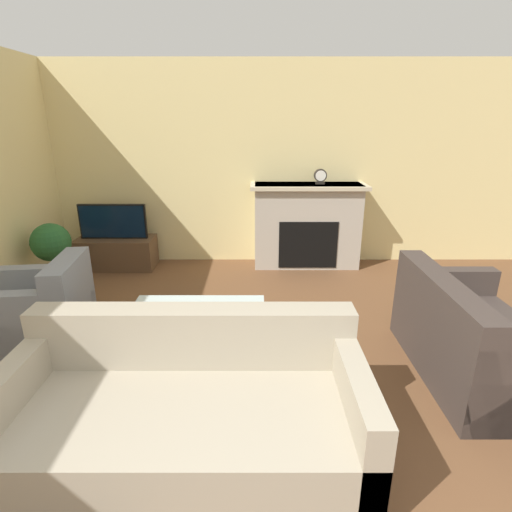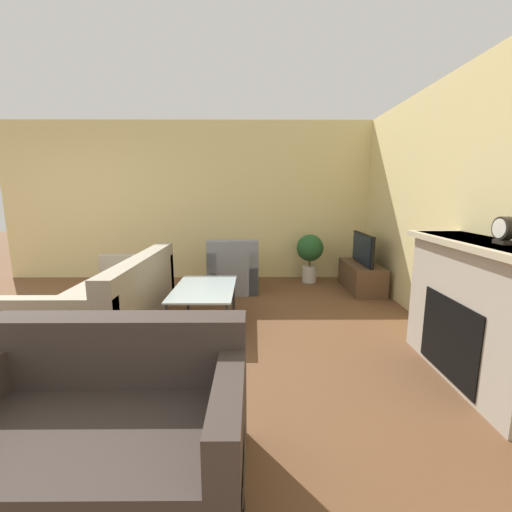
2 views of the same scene
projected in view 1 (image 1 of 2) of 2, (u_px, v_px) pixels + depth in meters
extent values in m
cube|color=beige|center=(248.00, 166.00, 5.46)|extent=(8.24, 0.06, 2.70)
cube|color=#B2A899|center=(308.00, 226.00, 5.48)|extent=(1.42, 0.43, 1.14)
cube|color=black|center=(310.00, 245.00, 5.34)|extent=(0.78, 0.01, 0.64)
cube|color=beige|center=(310.00, 186.00, 5.27)|extent=(1.54, 0.49, 0.05)
cube|color=brown|center=(119.00, 253.00, 5.51)|extent=(1.04, 0.47, 0.42)
cube|color=black|center=(115.00, 221.00, 5.37)|extent=(0.90, 0.05, 0.47)
cube|color=black|center=(114.00, 222.00, 5.34)|extent=(0.86, 0.01, 0.43)
cube|color=#9E937F|center=(188.00, 430.00, 2.38)|extent=(2.09, 0.98, 0.42)
cube|color=#9E937F|center=(195.00, 336.00, 2.62)|extent=(2.09, 0.20, 0.40)
cube|color=#9E937F|center=(22.00, 413.00, 2.34)|extent=(0.14, 0.98, 0.66)
cube|color=#9E937F|center=(354.00, 414.00, 2.34)|extent=(0.14, 0.98, 0.66)
cube|color=#3D332D|center=(479.00, 351.00, 3.19)|extent=(0.89, 1.43, 0.42)
cube|color=#3D332D|center=(443.00, 305.00, 3.05)|extent=(0.20, 1.43, 0.40)
cube|color=#3D332D|center=(445.00, 302.00, 3.76)|extent=(0.89, 0.14, 0.66)
cube|color=gray|center=(38.00, 325.00, 3.59)|extent=(0.94, 0.84, 0.42)
cube|color=gray|center=(70.00, 281.00, 3.49)|extent=(0.28, 0.77, 0.40)
cube|color=gray|center=(49.00, 298.00, 3.84)|extent=(0.87, 0.23, 0.66)
cube|color=gray|center=(21.00, 330.00, 3.27)|extent=(0.87, 0.23, 0.66)
cylinder|color=#333338|center=(126.00, 357.00, 3.10)|extent=(0.04, 0.04, 0.43)
cylinder|color=#333338|center=(261.00, 357.00, 3.10)|extent=(0.04, 0.04, 0.43)
cylinder|color=#333338|center=(147.00, 320.00, 3.67)|extent=(0.04, 0.04, 0.43)
cylinder|color=#333338|center=(261.00, 320.00, 3.67)|extent=(0.04, 0.04, 0.43)
cube|color=silver|center=(198.00, 313.00, 3.31)|extent=(1.13, 0.68, 0.02)
cylinder|color=beige|center=(59.00, 278.00, 4.84)|extent=(0.24, 0.24, 0.27)
cylinder|color=#4C3823|center=(56.00, 262.00, 4.78)|extent=(0.03, 0.03, 0.13)
sphere|color=#235628|center=(53.00, 242.00, 4.69)|extent=(0.45, 0.45, 0.45)
cube|color=#28231E|center=(322.00, 183.00, 5.28)|extent=(0.12, 0.07, 0.03)
cylinder|color=#28231E|center=(322.00, 175.00, 5.25)|extent=(0.17, 0.07, 0.17)
cylinder|color=white|center=(323.00, 176.00, 5.22)|extent=(0.14, 0.00, 0.14)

